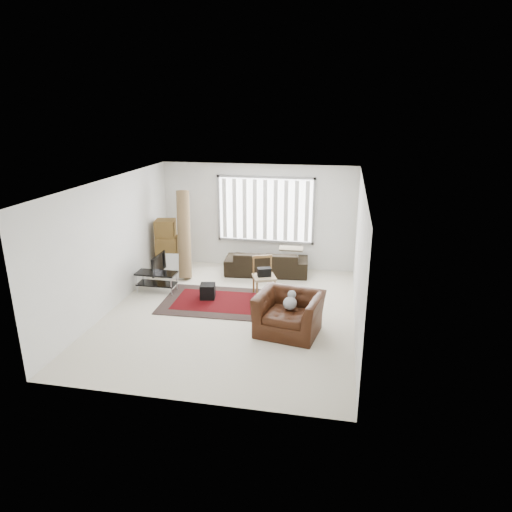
{
  "coord_description": "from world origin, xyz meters",
  "views": [
    {
      "loc": [
        2.15,
        -8.31,
        4.05
      ],
      "look_at": [
        0.4,
        0.68,
        1.05
      ],
      "focal_mm": 32.0,
      "sensor_mm": 36.0,
      "label": 1
    }
  ],
  "objects": [
    {
      "name": "room",
      "position": [
        0.03,
        0.51,
        1.76
      ],
      "size": [
        6.0,
        6.02,
        2.71
      ],
      "color": "beige",
      "rests_on": "ground"
    },
    {
      "name": "subwoofer",
      "position": [
        -0.68,
        0.63,
        0.18
      ],
      "size": [
        0.37,
        0.37,
        0.32
      ],
      "primitive_type": "cube",
      "rotation": [
        0.0,
        0.0,
        0.19
      ],
      "color": "black",
      "rests_on": "persian_rug"
    },
    {
      "name": "side_chair",
      "position": [
        0.51,
        1.06,
        0.49
      ],
      "size": [
        0.62,
        0.62,
        0.89
      ],
      "rotation": [
        0.0,
        0.0,
        0.38
      ],
      "color": "tan",
      "rests_on": "ground"
    },
    {
      "name": "armchair",
      "position": [
        1.27,
        -0.58,
        0.44
      ],
      "size": [
        1.34,
        1.22,
        0.87
      ],
      "rotation": [
        0.0,
        0.0,
        -0.18
      ],
      "color": "#33170A",
      "rests_on": "ground"
    },
    {
      "name": "persian_rug",
      "position": [
        -0.35,
        0.51,
        0.01
      ],
      "size": [
        2.56,
        1.75,
        0.02
      ],
      "color": "black",
      "rests_on": "ground"
    },
    {
      "name": "moving_boxes",
      "position": [
        -2.12,
        1.96,
        0.65
      ],
      "size": [
        0.66,
        0.62,
        1.4
      ],
      "color": "brown",
      "rests_on": "ground"
    },
    {
      "name": "tv",
      "position": [
        -1.95,
        0.83,
        0.67
      ],
      "size": [
        0.1,
        0.74,
        0.43
      ],
      "primitive_type": "imported",
      "rotation": [
        0.0,
        0.0,
        1.57
      ],
      "color": "black",
      "rests_on": "tv_stand"
    },
    {
      "name": "rolled_rug",
      "position": [
        -1.65,
        1.95,
        1.07
      ],
      "size": [
        0.55,
        0.92,
        2.15
      ],
      "primitive_type": "cylinder",
      "rotation": [
        -0.26,
        0.0,
        0.29
      ],
      "color": "brown",
      "rests_on": "ground"
    },
    {
      "name": "sofa",
      "position": [
        0.33,
        2.45,
        0.4
      ],
      "size": [
        2.14,
        1.07,
        0.8
      ],
      "primitive_type": "imported",
      "rotation": [
        0.0,
        0.0,
        3.23
      ],
      "color": "black",
      "rests_on": "ground"
    },
    {
      "name": "white_flatpack",
      "position": [
        -1.85,
        1.69,
        0.32
      ],
      "size": [
        0.51,
        0.22,
        0.63
      ],
      "primitive_type": "cube",
      "rotation": [
        -0.19,
        0.0,
        0.06
      ],
      "color": "silver",
      "rests_on": "ground"
    },
    {
      "name": "tv_stand",
      "position": [
        -1.95,
        0.83,
        0.33
      ],
      "size": [
        0.92,
        0.41,
        0.46
      ],
      "color": "black",
      "rests_on": "ground"
    }
  ]
}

